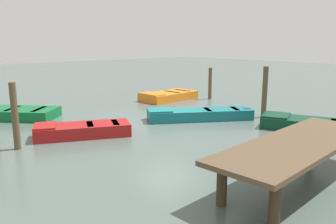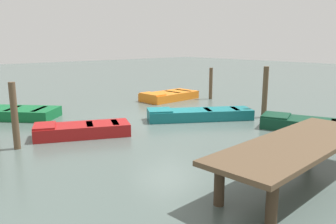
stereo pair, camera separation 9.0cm
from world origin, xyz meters
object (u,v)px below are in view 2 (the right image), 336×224
object	(u,v)px
rowboat_green	(5,112)
rowboat_dark_green	(323,126)
mooring_piling_mid_right	(265,92)
rowboat_red	(82,130)
rowboat_orange	(169,96)
dock_segment	(297,147)
mooring_piling_near_left	(15,116)
rowboat_teal	(199,114)
mooring_piling_near_right	(211,83)

from	to	relation	value
rowboat_green	rowboat_dark_green	size ratio (longest dim) A/B	0.95
mooring_piling_mid_right	rowboat_dark_green	bearing A→B (deg)	79.96
rowboat_red	mooring_piling_mid_right	xyz separation A→B (m)	(-6.92, 2.28, 0.82)
rowboat_orange	rowboat_green	world-z (taller)	same
rowboat_orange	dock_segment	bearing A→B (deg)	60.07
rowboat_red	mooring_piling_mid_right	distance (m)	7.34
dock_segment	rowboat_orange	world-z (taller)	dock_segment
rowboat_green	mooring_piling_near_left	world-z (taller)	mooring_piling_near_left
rowboat_red	rowboat_dark_green	xyz separation A→B (m)	(-6.46, 4.92, -0.00)
rowboat_teal	mooring_piling_mid_right	world-z (taller)	mooring_piling_mid_right
rowboat_orange	rowboat_dark_green	distance (m)	8.40
mooring_piling_mid_right	rowboat_red	bearing A→B (deg)	-18.22
rowboat_red	rowboat_teal	distance (m)	4.71
rowboat_teal	mooring_piling_near_right	size ratio (longest dim) A/B	2.42
rowboat_red	mooring_piling_mid_right	bearing A→B (deg)	-173.18
rowboat_teal	mooring_piling_near_right	world-z (taller)	mooring_piling_near_right
dock_segment	rowboat_green	bearing A→B (deg)	-79.33
rowboat_red	mooring_piling_near_left	xyz separation A→B (m)	(2.04, -0.01, 0.75)
rowboat_red	rowboat_teal	size ratio (longest dim) A/B	0.78
rowboat_green	rowboat_orange	bearing A→B (deg)	-140.55
rowboat_red	rowboat_orange	xyz separation A→B (m)	(-6.82, -3.47, -0.00)
rowboat_dark_green	mooring_piling_mid_right	bearing A→B (deg)	-32.31
rowboat_orange	mooring_piling_near_right	bearing A→B (deg)	143.02
dock_segment	rowboat_red	xyz separation A→B (m)	(1.73, -6.51, -0.61)
mooring_piling_near_right	rowboat_red	bearing A→B (deg)	14.25
mooring_piling_mid_right	mooring_piling_near_left	xyz separation A→B (m)	(8.96, -2.29, -0.07)
mooring_piling_near_right	mooring_piling_near_left	distance (m)	10.95
dock_segment	rowboat_teal	bearing A→B (deg)	-120.48
rowboat_green	mooring_piling_near_right	xyz separation A→B (m)	(-9.74, 2.37, 0.62)
rowboat_dark_green	mooring_piling_mid_right	size ratio (longest dim) A/B	2.05
rowboat_orange	rowboat_green	distance (m)	7.95
rowboat_red	rowboat_orange	world-z (taller)	same
rowboat_orange	rowboat_dark_green	xyz separation A→B (m)	(0.37, 8.39, -0.00)
rowboat_teal	rowboat_dark_green	distance (m)	4.48
rowboat_dark_green	mooring_piling_mid_right	xyz separation A→B (m)	(-0.47, -2.64, 0.82)
rowboat_dark_green	mooring_piling_near_left	bearing A→B (deg)	37.59
rowboat_teal	mooring_piling_near_left	world-z (taller)	mooring_piling_near_left
rowboat_teal	mooring_piling_mid_right	distance (m)	2.83
rowboat_teal	mooring_piling_mid_right	size ratio (longest dim) A/B	1.96
mooring_piling_near_left	rowboat_green	bearing A→B (deg)	-102.26
mooring_piling_near_right	mooring_piling_near_left	xyz separation A→B (m)	(10.73, 2.19, 0.13)
rowboat_dark_green	mooring_piling_mid_right	world-z (taller)	mooring_piling_mid_right
dock_segment	mooring_piling_near_right	size ratio (longest dim) A/B	3.06
dock_segment	rowboat_teal	xyz separation A→B (m)	(-2.91, -5.68, -0.61)
rowboat_orange	rowboat_dark_green	bearing A→B (deg)	84.62
rowboat_red	rowboat_orange	distance (m)	7.65
rowboat_red	mooring_piling_mid_right	size ratio (longest dim) A/B	1.53
rowboat_red	rowboat_orange	size ratio (longest dim) A/B	1.02
mooring_piling_near_left	rowboat_red	bearing A→B (deg)	179.63
dock_segment	mooring_piling_near_left	xyz separation A→B (m)	(3.77, -6.52, 0.14)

